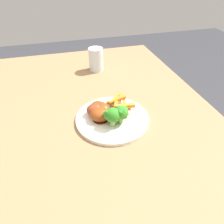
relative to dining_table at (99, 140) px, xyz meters
name	(u,v)px	position (x,y,z in m)	size (l,w,h in m)	color
ground_plane	(104,218)	(0.00, 0.00, -0.62)	(6.00, 6.00, 0.00)	#333338
dining_table	(99,140)	(0.00, 0.00, 0.00)	(1.30, 0.86, 0.70)	#8E6B47
dinner_plate	(112,118)	(0.00, -0.05, 0.09)	(0.25, 0.25, 0.01)	white
broccoli_floret_front	(122,112)	(-0.03, -0.07, 0.14)	(0.05, 0.05, 0.06)	#8BA248
broccoli_floret_middle	(112,115)	(-0.04, -0.04, 0.14)	(0.05, 0.05, 0.07)	#8DB45D
broccoli_floret_back	(121,112)	(-0.03, -0.07, 0.14)	(0.04, 0.04, 0.07)	#7EAA48
carrot_fries_pile	(119,105)	(0.03, -0.08, 0.12)	(0.12, 0.09, 0.05)	orange
chicken_drumstick_near	(97,109)	(0.03, 0.00, 0.12)	(0.06, 0.11, 0.04)	#5A1F11
chicken_drumstick_far	(102,109)	(0.03, -0.02, 0.12)	(0.12, 0.10, 0.04)	#4C220D
chicken_drumstick_extra	(101,113)	(0.00, -0.01, 0.12)	(0.06, 0.12, 0.04)	#5F240C
water_glass	(96,59)	(0.39, -0.07, 0.14)	(0.07, 0.07, 0.11)	silver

